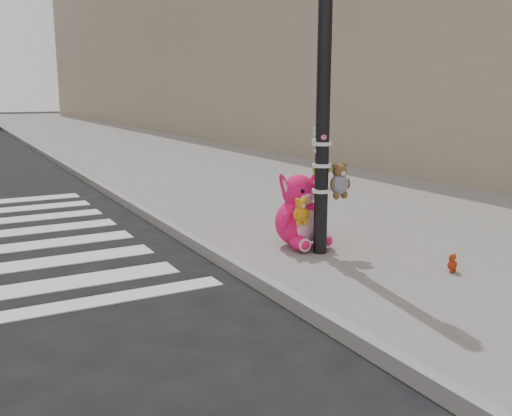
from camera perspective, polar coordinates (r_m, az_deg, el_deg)
ground at (r=4.31m, az=-9.22°, el=-16.65°), size 120.00×120.00×0.00m
sidewalk_near at (r=15.08m, az=-3.98°, el=4.07°), size 7.00×80.00×0.14m
curb_edge at (r=14.02m, az=-16.92°, el=3.03°), size 0.12×80.00×0.15m
bld_near at (r=26.52m, az=-2.24°, el=17.98°), size 5.00×60.00×10.00m
signal_pole at (r=6.64m, az=6.85°, el=9.43°), size 0.68×0.49×4.00m
pink_bunny at (r=7.05m, az=4.41°, el=-0.75°), size 0.67×0.71×0.95m
red_teddy at (r=6.43m, az=19.03°, el=-5.23°), size 0.15×0.12×0.20m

